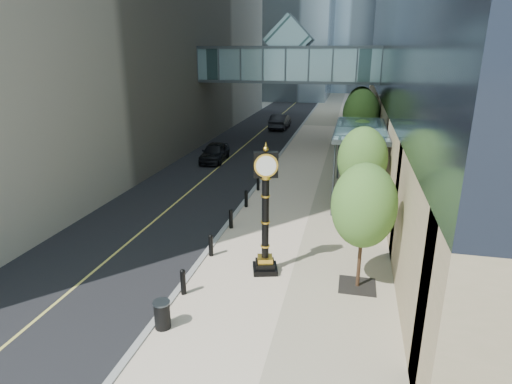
% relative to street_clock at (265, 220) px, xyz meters
% --- Properties ---
extents(ground, '(320.00, 320.00, 0.00)m').
position_rel_street_clock_xyz_m(ground, '(0.10, -3.36, -2.32)').
color(ground, gray).
rests_on(ground, ground).
extents(road, '(8.00, 180.00, 0.02)m').
position_rel_street_clock_xyz_m(road, '(-6.90, 36.64, -2.31)').
color(road, black).
rests_on(road, ground).
extents(sidewalk, '(8.00, 180.00, 0.06)m').
position_rel_street_clock_xyz_m(sidewalk, '(1.10, 36.64, -2.29)').
color(sidewalk, beige).
rests_on(sidewalk, ground).
extents(curb, '(0.25, 180.00, 0.07)m').
position_rel_street_clock_xyz_m(curb, '(-2.90, 36.64, -2.29)').
color(curb, gray).
rests_on(curb, ground).
extents(skywalk, '(17.00, 4.20, 5.80)m').
position_rel_street_clock_xyz_m(skywalk, '(-2.90, 24.64, 5.39)').
color(skywalk, slate).
rests_on(skywalk, ground).
extents(entrance_canopy, '(3.00, 8.00, 4.38)m').
position_rel_street_clock_xyz_m(entrance_canopy, '(3.58, 10.64, 1.87)').
color(entrance_canopy, '#383F44').
rests_on(entrance_canopy, ground).
extents(bollard_row, '(0.20, 16.20, 0.90)m').
position_rel_street_clock_xyz_m(bollard_row, '(-2.60, 5.64, -1.81)').
color(bollard_row, black).
rests_on(bollard_row, sidewalk).
extents(street_trees, '(2.85, 28.53, 5.85)m').
position_rel_street_clock_xyz_m(street_trees, '(3.70, 14.28, 1.31)').
color(street_trees, black).
rests_on(street_trees, sidewalk).
extents(street_clock, '(1.21, 1.21, 5.22)m').
position_rel_street_clock_xyz_m(street_clock, '(0.00, 0.00, 0.00)').
color(street_clock, black).
rests_on(street_clock, sidewalk).
extents(trash_bin, '(0.57, 0.57, 0.90)m').
position_rel_street_clock_xyz_m(trash_bin, '(-2.49, -4.42, -1.81)').
color(trash_bin, black).
rests_on(trash_bin, sidewalk).
extents(pedestrian, '(0.67, 0.45, 1.80)m').
position_rel_street_clock_xyz_m(pedestrian, '(3.35, 4.99, -1.36)').
color(pedestrian, '#BAB8AB').
rests_on(pedestrian, sidewalk).
extents(car_near, '(2.03, 4.55, 1.52)m').
position_rel_street_clock_xyz_m(car_near, '(-7.77, 17.28, -1.55)').
color(car_near, black).
rests_on(car_near, road).
extents(car_far, '(1.90, 5.21, 1.71)m').
position_rel_street_clock_xyz_m(car_far, '(-5.16, 33.87, -1.45)').
color(car_far, black).
rests_on(car_far, road).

